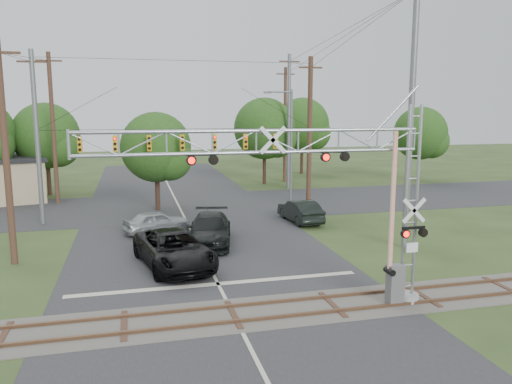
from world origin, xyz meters
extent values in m
plane|color=#2C3C1B|center=(0.00, 0.00, 0.00)|extent=(160.00, 160.00, 0.00)
cube|color=#29282B|center=(0.00, 10.00, 0.01)|extent=(14.00, 90.00, 0.02)
cube|color=#29282B|center=(0.00, 24.00, 0.01)|extent=(90.00, 12.00, 0.02)
cube|color=#55504A|center=(0.00, 2.00, 0.02)|extent=(90.00, 3.20, 0.05)
cube|color=brown|center=(0.00, 1.28, 0.09)|extent=(90.00, 0.12, 0.14)
cube|color=brown|center=(0.00, 2.72, 0.09)|extent=(90.00, 0.12, 0.14)
cylinder|color=gray|center=(7.07, 1.70, 0.16)|extent=(0.98, 0.98, 0.33)
cube|color=silver|center=(7.01, 1.37, 2.35)|extent=(0.49, 0.03, 0.38)
cube|color=#5D5D5F|center=(6.41, 1.48, 0.82)|extent=(0.60, 0.49, 1.64)
cube|color=#EB3D0D|center=(6.14, 1.48, 4.15)|extent=(0.15, 0.10, 5.46)
cylinder|color=slate|center=(-9.50, 20.00, 5.75)|extent=(0.32, 0.32, 11.50)
cylinder|color=#43281F|center=(9.50, 20.00, 5.75)|extent=(0.36, 0.36, 11.50)
cylinder|color=black|center=(0.00, 20.00, 6.31)|extent=(19.00, 0.03, 0.03)
cube|color=orange|center=(-6.86, 20.00, 5.36)|extent=(0.30, 0.30, 1.10)
cube|color=orange|center=(-4.57, 20.00, 5.36)|extent=(0.30, 0.30, 1.10)
cube|color=orange|center=(-2.29, 20.00, 5.36)|extent=(0.30, 0.30, 1.10)
cube|color=orange|center=(0.00, 20.00, 5.36)|extent=(0.30, 0.30, 1.10)
cube|color=orange|center=(2.29, 20.00, 5.36)|extent=(0.30, 0.30, 1.10)
cube|color=orange|center=(4.57, 20.00, 5.36)|extent=(0.30, 0.30, 1.10)
cube|color=orange|center=(6.86, 20.00, 5.36)|extent=(0.30, 0.30, 1.10)
imported|color=black|center=(-1.65, 8.56, 0.88)|extent=(4.14, 6.80, 1.76)
imported|color=black|center=(0.70, 12.31, 0.84)|extent=(3.48, 6.17, 1.69)
imported|color=#979B9E|center=(-2.14, 15.72, 0.70)|extent=(4.46, 2.98, 1.41)
imported|color=black|center=(7.61, 16.45, 0.77)|extent=(2.00, 4.80, 1.54)
cylinder|color=slate|center=(9.52, 24.46, 4.64)|extent=(0.21, 0.21, 9.29)
cylinder|color=slate|center=(8.49, 24.46, 9.08)|extent=(2.06, 0.12, 0.12)
cube|color=#5D5D5F|center=(7.45, 24.46, 9.03)|extent=(0.62, 0.26, 0.15)
cylinder|color=#43281F|center=(-9.58, 27.87, 6.08)|extent=(0.34, 0.34, 12.17)
cube|color=#43281F|center=(-9.58, 27.87, 11.47)|extent=(2.00, 0.12, 0.12)
cylinder|color=slate|center=(11.35, 30.88, 6.42)|extent=(0.34, 0.34, 12.84)
cube|color=#43281F|center=(11.35, 30.88, 12.14)|extent=(2.00, 0.12, 0.12)
cylinder|color=#43281F|center=(-9.44, 11.00, 5.52)|extent=(0.34, 0.34, 11.03)
cylinder|color=slate|center=(11.19, 8.86, 7.26)|extent=(0.34, 0.34, 14.51)
cylinder|color=#43281F|center=(12.34, 35.23, 5.99)|extent=(0.34, 0.34, 11.98)
cube|color=#43281F|center=(12.34, 35.23, 11.28)|extent=(2.00, 0.12, 0.12)
cylinder|color=#321F17|center=(-10.85, 32.38, 1.90)|extent=(0.36, 0.36, 3.79)
sphere|color=#1E4413|center=(-10.85, 32.38, 5.35)|extent=(5.86, 5.86, 5.86)
cylinder|color=#321F17|center=(-1.69, 23.02, 1.72)|extent=(0.36, 0.36, 3.44)
sphere|color=#1E4413|center=(-1.69, 23.02, 4.84)|extent=(5.31, 5.31, 5.31)
cylinder|color=#321F17|center=(9.78, 34.12, 2.03)|extent=(0.36, 0.36, 4.06)
sphere|color=#1E4413|center=(9.78, 34.12, 5.72)|extent=(6.28, 6.28, 6.28)
cylinder|color=#321F17|center=(16.32, 41.17, 2.07)|extent=(0.36, 0.36, 4.15)
sphere|color=#1E4413|center=(16.32, 41.17, 5.85)|extent=(6.41, 6.41, 6.41)
cylinder|color=#321F17|center=(26.51, 32.20, 1.82)|extent=(0.36, 0.36, 3.64)
sphere|color=#1E4413|center=(26.51, 32.20, 5.13)|extent=(5.63, 5.63, 5.63)
camera|label=1|loc=(-3.49, -15.44, 7.70)|focal=35.00mm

